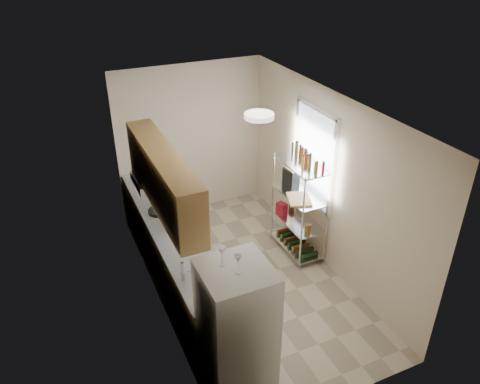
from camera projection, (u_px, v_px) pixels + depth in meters
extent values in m
cube|color=#BEB39A|center=(246.00, 279.00, 6.74)|extent=(2.50, 4.40, 0.01)
cube|color=silver|center=(248.00, 105.00, 5.46)|extent=(2.50, 4.40, 0.01)
cube|color=beige|center=(191.00, 140.00, 7.85)|extent=(2.50, 0.01, 2.60)
cube|color=beige|center=(348.00, 310.00, 4.35)|extent=(2.50, 0.01, 2.60)
cube|color=beige|center=(153.00, 223.00, 5.65)|extent=(0.01, 4.40, 2.60)
cube|color=beige|center=(328.00, 182.00, 6.55)|extent=(0.01, 4.40, 2.60)
cube|color=#A27845|center=(174.00, 254.00, 6.54)|extent=(0.60, 3.48, 0.86)
cube|color=gray|center=(172.00, 227.00, 6.33)|extent=(0.63, 3.51, 0.04)
cube|color=#B7BABC|center=(199.00, 277.00, 5.41)|extent=(0.52, 0.44, 0.04)
cube|color=#B7BABC|center=(165.00, 203.00, 7.71)|extent=(0.01, 0.55, 0.72)
cube|color=#A27845|center=(163.00, 179.00, 5.55)|extent=(0.33, 2.20, 0.72)
cube|color=#B7BABC|center=(153.00, 180.00, 6.41)|extent=(0.50, 0.60, 0.12)
cube|color=white|center=(314.00, 157.00, 6.70)|extent=(0.06, 1.00, 1.46)
cube|color=silver|center=(296.00, 245.00, 7.29)|extent=(0.45, 0.90, 0.02)
cube|color=silver|center=(298.00, 221.00, 7.07)|extent=(0.45, 0.90, 0.02)
cube|color=silver|center=(300.00, 195.00, 6.85)|extent=(0.45, 0.90, 0.02)
cube|color=silver|center=(302.00, 164.00, 6.60)|extent=(0.45, 0.90, 0.02)
cylinder|color=silver|center=(302.00, 226.00, 6.53)|extent=(0.02, 0.02, 1.55)
cylinder|color=silver|center=(273.00, 198.00, 7.23)|extent=(0.02, 0.02, 1.55)
cylinder|color=silver|center=(328.00, 219.00, 6.69)|extent=(0.02, 0.02, 1.55)
cylinder|color=silver|center=(297.00, 192.00, 7.38)|extent=(0.02, 0.02, 1.55)
cylinder|color=white|center=(259.00, 116.00, 5.24)|extent=(0.34, 0.34, 0.05)
cube|color=silver|center=(236.00, 333.00, 4.74)|extent=(0.67, 0.67, 1.63)
cylinder|color=white|center=(173.00, 220.00, 6.26)|extent=(0.24, 0.24, 0.19)
cylinder|color=black|center=(158.00, 211.00, 6.59)|extent=(0.37, 0.37, 0.05)
cylinder|color=black|center=(167.00, 209.00, 6.64)|extent=(0.22, 0.22, 0.04)
cube|color=tan|center=(299.00, 199.00, 6.69)|extent=(0.43, 0.49, 0.03)
cube|color=black|center=(291.00, 176.00, 7.05)|extent=(0.20, 0.26, 0.27)
cube|color=maroon|center=(282.00, 208.00, 7.19)|extent=(0.15, 0.18, 0.18)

